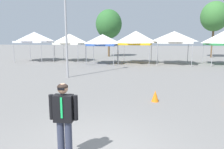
{
  "coord_description": "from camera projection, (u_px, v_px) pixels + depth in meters",
  "views": [
    {
      "loc": [
        1.37,
        -4.49,
        2.75
      ],
      "look_at": [
        -0.28,
        3.7,
        1.3
      ],
      "focal_mm": 34.2,
      "sensor_mm": 36.0,
      "label": 1
    }
  ],
  "objects": [
    {
      "name": "traffic_cone_lot_center",
      "position": [
        155.0,
        96.0,
        9.25
      ],
      "size": [
        0.32,
        0.32,
        0.49
      ],
      "primitive_type": "cone",
      "color": "orange",
      "rests_on": "ground"
    },
    {
      "name": "person_foreground",
      "position": [
        64.0,
        116.0,
        4.72
      ],
      "size": [
        0.65,
        0.28,
        1.78
      ],
      "color": "#33384C",
      "rests_on": "ground"
    },
    {
      "name": "canopy_tent_far_left",
      "position": [
        70.0,
        39.0,
        24.83
      ],
      "size": [
        3.11,
        3.11,
        3.18
      ],
      "color": "#9E9EA3",
      "rests_on": "ground"
    },
    {
      "name": "tree_behind_tents_left",
      "position": [
        214.0,
        16.0,
        28.83
      ],
      "size": [
        3.62,
        3.62,
        7.56
      ],
      "color": "brown",
      "rests_on": "ground"
    },
    {
      "name": "tree_behind_tents_right",
      "position": [
        109.0,
        24.0,
        30.52
      ],
      "size": [
        3.73,
        3.73,
        6.7
      ],
      "color": "brown",
      "rests_on": "ground"
    },
    {
      "name": "canopy_tent_behind_center",
      "position": [
        136.0,
        38.0,
        22.73
      ],
      "size": [
        3.45,
        3.45,
        3.44
      ],
      "color": "#9E9EA3",
      "rests_on": "ground"
    },
    {
      "name": "canopy_tent_center",
      "position": [
        34.0,
        37.0,
        24.95
      ],
      "size": [
        3.59,
        3.59,
        3.39
      ],
      "color": "#9E9EA3",
      "rests_on": "ground"
    },
    {
      "name": "canopy_tent_behind_left",
      "position": [
        103.0,
        40.0,
        22.24
      ],
      "size": [
        2.99,
        2.99,
        3.09
      ],
      "color": "#9E9EA3",
      "rests_on": "ground"
    },
    {
      "name": "canopy_tent_right_of_center",
      "position": [
        174.0,
        37.0,
        21.83
      ],
      "size": [
        3.48,
        3.48,
        3.39
      ],
      "color": "#9E9EA3",
      "rests_on": "ground"
    },
    {
      "name": "light_pole_opposite_side",
      "position": [
        65.0,
        4.0,
        14.05
      ],
      "size": [
        0.36,
        0.36,
        8.72
      ],
      "color": "#9E9EA3",
      "rests_on": "ground"
    }
  ]
}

